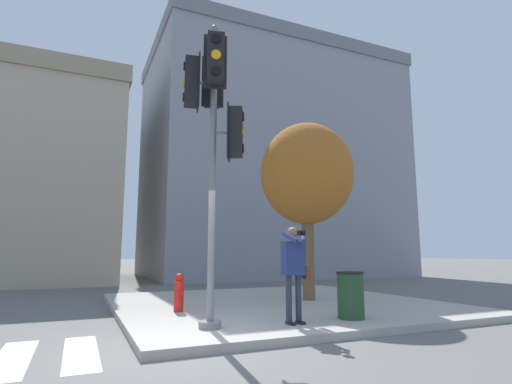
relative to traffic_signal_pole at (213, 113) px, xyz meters
The scene contains 8 objects.
ground_plane 4.06m from the traffic_signal_pole, 140.60° to the right, with size 160.00×160.00×0.00m, color slate.
sidewalk_corner 5.52m from the traffic_signal_pole, 46.45° to the left, with size 8.00×8.00×0.14m.
traffic_signal_pole is the anchor object (origin of this frame).
person_photographer 3.16m from the traffic_signal_pole, ahead, with size 0.58×0.54×1.74m.
street_tree 4.67m from the traffic_signal_pole, 37.57° to the left, with size 2.62×2.62×4.93m.
fire_hydrant 4.00m from the traffic_signal_pole, 91.03° to the left, with size 0.21×0.27×0.81m.
trash_bin 4.37m from the traffic_signal_pole, ahead, with size 0.54×0.54×0.90m.
building_right 18.77m from the traffic_signal_pole, 60.94° to the left, with size 15.32×10.14×14.01m.
Camera 1 is at (-1.34, -6.07, 1.41)m, focal length 28.00 mm.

